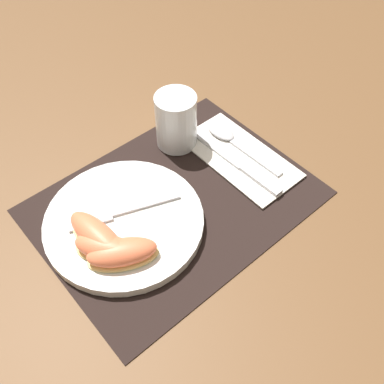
{
  "coord_description": "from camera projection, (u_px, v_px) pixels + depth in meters",
  "views": [
    {
      "loc": [
        -0.28,
        -0.37,
        0.59
      ],
      "look_at": [
        0.02,
        -0.02,
        0.02
      ],
      "focal_mm": 42.0,
      "sensor_mm": 36.0,
      "label": 1
    }
  ],
  "objects": [
    {
      "name": "placemat",
      "position": [
        175.0,
        201.0,
        0.75
      ],
      "size": [
        0.44,
        0.33,
        0.0
      ],
      "color": "black",
      "rests_on": "ground_plane"
    },
    {
      "name": "citrus_wedge_2",
      "position": [
        122.0,
        253.0,
        0.65
      ],
      "size": [
        0.12,
        0.09,
        0.03
      ],
      "color": "#F4DB84",
      "rests_on": "plate"
    },
    {
      "name": "knife",
      "position": [
        236.0,
        162.0,
        0.79
      ],
      "size": [
        0.02,
        0.21,
        0.01
      ],
      "color": "#BCBCC1",
      "rests_on": "napkin"
    },
    {
      "name": "juice_glass",
      "position": [
        176.0,
        123.0,
        0.8
      ],
      "size": [
        0.07,
        0.07,
        0.1
      ],
      "color": "silver",
      "rests_on": "placemat"
    },
    {
      "name": "fork",
      "position": [
        116.0,
        212.0,
        0.71
      ],
      "size": [
        0.18,
        0.08,
        0.0
      ],
      "color": "#BCBCC1",
      "rests_on": "plate"
    },
    {
      "name": "citrus_wedge_0",
      "position": [
        98.0,
        237.0,
        0.66
      ],
      "size": [
        0.06,
        0.13,
        0.04
      ],
      "color": "#F4DB84",
      "rests_on": "plate"
    },
    {
      "name": "plate",
      "position": [
        124.0,
        222.0,
        0.71
      ],
      "size": [
        0.25,
        0.25,
        0.02
      ],
      "color": "white",
      "rests_on": "placemat"
    },
    {
      "name": "napkin",
      "position": [
        238.0,
        156.0,
        0.81
      ],
      "size": [
        0.11,
        0.22,
        0.0
      ],
      "color": "white",
      "rests_on": "placemat"
    },
    {
      "name": "spoon",
      "position": [
        230.0,
        138.0,
        0.83
      ],
      "size": [
        0.04,
        0.18,
        0.01
      ],
      "color": "#BCBCC1",
      "rests_on": "napkin"
    },
    {
      "name": "ground_plane",
      "position": [
        175.0,
        202.0,
        0.75
      ],
      "size": [
        3.0,
        3.0,
        0.0
      ],
      "primitive_type": "plane",
      "color": "brown"
    },
    {
      "name": "citrus_wedge_1",
      "position": [
        108.0,
        249.0,
        0.65
      ],
      "size": [
        0.1,
        0.11,
        0.03
      ],
      "color": "#F4DB84",
      "rests_on": "plate"
    }
  ]
}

